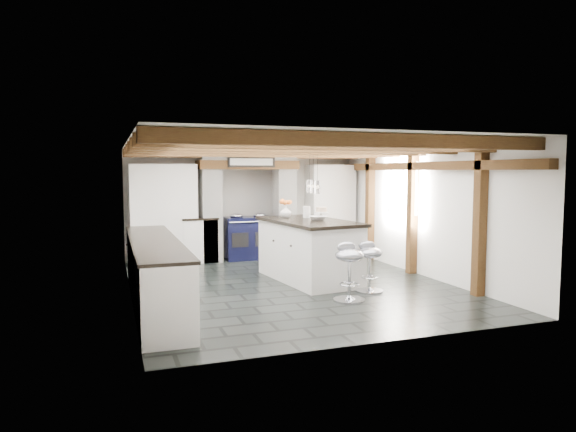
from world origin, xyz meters
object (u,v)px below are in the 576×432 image
object	(u,v)px
kitchen_island	(309,249)
bar_stool_far	(349,265)
range_cooker	(248,237)
bar_stool_near	(369,261)

from	to	relation	value
kitchen_island	bar_stool_far	distance (m)	1.52
kitchen_island	bar_stool_far	bearing A→B (deg)	-96.35
range_cooker	bar_stool_far	distance (m)	3.96
kitchen_island	bar_stool_near	size ratio (longest dim) A/B	2.83
range_cooker	bar_stool_near	xyz separation A→B (m)	(0.99, -3.53, 0.02)
range_cooker	bar_stool_near	bearing A→B (deg)	-74.30
bar_stool_near	bar_stool_far	size ratio (longest dim) A/B	0.92
range_cooker	kitchen_island	bearing A→B (deg)	-79.99
kitchen_island	bar_stool_far	world-z (taller)	kitchen_island
range_cooker	kitchen_island	distance (m)	2.45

